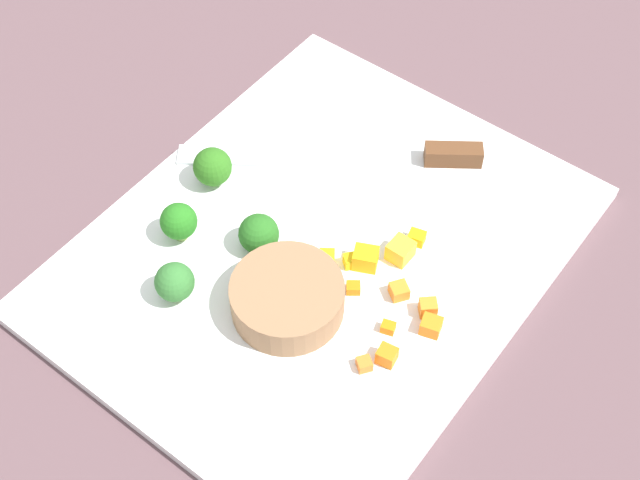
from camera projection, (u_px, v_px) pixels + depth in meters
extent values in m
plane|color=brown|center=(320.00, 254.00, 0.82)|extent=(4.00, 4.00, 0.00)
cube|color=white|center=(320.00, 251.00, 0.81)|extent=(0.46, 0.37, 0.01)
cylinder|color=#936B49|center=(287.00, 298.00, 0.76)|extent=(0.10, 0.10, 0.03)
cube|color=silver|center=(260.00, 156.00, 0.87)|extent=(0.11, 0.14, 0.00)
cube|color=brown|center=(453.00, 155.00, 0.86)|extent=(0.05, 0.06, 0.02)
cube|color=orange|center=(398.00, 292.00, 0.77)|extent=(0.02, 0.02, 0.01)
cube|color=orange|center=(353.00, 288.00, 0.78)|extent=(0.02, 0.02, 0.01)
cube|color=orange|center=(431.00, 326.00, 0.75)|extent=(0.02, 0.02, 0.01)
cube|color=orange|center=(387.00, 356.00, 0.73)|extent=(0.02, 0.02, 0.02)
cube|color=orange|center=(388.00, 327.00, 0.75)|extent=(0.01, 0.01, 0.01)
cube|color=orange|center=(430.00, 306.00, 0.76)|extent=(0.02, 0.02, 0.02)
cube|color=orange|center=(364.00, 364.00, 0.73)|extent=(0.02, 0.02, 0.01)
cube|color=yellow|center=(417.00, 238.00, 0.81)|extent=(0.02, 0.02, 0.01)
cube|color=yellow|center=(366.00, 258.00, 0.79)|extent=(0.03, 0.03, 0.02)
cube|color=yellow|center=(400.00, 251.00, 0.79)|extent=(0.02, 0.02, 0.02)
cube|color=yellow|center=(347.00, 264.00, 0.79)|extent=(0.02, 0.02, 0.01)
cube|color=yellow|center=(327.00, 258.00, 0.79)|extent=(0.02, 0.02, 0.01)
cylinder|color=#8CAC58|center=(181.00, 232.00, 0.81)|extent=(0.01, 0.01, 0.01)
sphere|color=#25731D|center=(179.00, 221.00, 0.80)|extent=(0.03, 0.03, 0.03)
cylinder|color=#95B755|center=(177.00, 292.00, 0.77)|extent=(0.01, 0.01, 0.01)
sphere|color=#337230|center=(175.00, 282.00, 0.76)|extent=(0.03, 0.03, 0.03)
cylinder|color=#95B058|center=(260.00, 244.00, 0.81)|extent=(0.01, 0.01, 0.01)
sphere|color=#26671F|center=(259.00, 234.00, 0.79)|extent=(0.04, 0.04, 0.04)
cylinder|color=#8BBE6B|center=(211.00, 181.00, 0.85)|extent=(0.01, 0.01, 0.01)
sphere|color=#2E6D1C|center=(209.00, 170.00, 0.84)|extent=(0.04, 0.04, 0.04)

